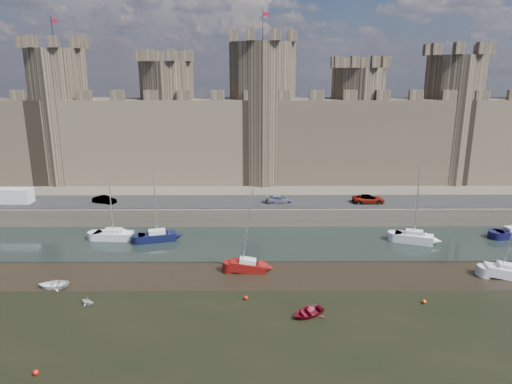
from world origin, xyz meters
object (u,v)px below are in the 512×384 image
sailboat_2 (414,237)px  sailboat_4 (248,265)px  sailboat_5 (507,271)px  car_1 (104,200)px  sailboat_0 (113,235)px  van (14,196)px  sailboat_1 (157,236)px  car_2 (279,200)px  car_3 (369,199)px

sailboat_2 → sailboat_4: 22.42m
sailboat_2 → sailboat_5: 11.82m
car_1 → sailboat_0: (3.51, -8.12, -2.35)m
van → sailboat_1: 24.09m
sailboat_0 → sailboat_5: bearing=-10.5°
car_1 → sailboat_1: bearing=-113.6°
car_2 → van: van is taller
sailboat_2 → sailboat_4: sailboat_2 is taller
car_1 → car_2: size_ratio=0.89×
sailboat_0 → sailboat_2: sailboat_2 is taller
sailboat_1 → sailboat_4: sailboat_1 is taller
car_3 → sailboat_4: 24.73m
car_2 → car_3: 12.84m
car_1 → sailboat_1: (9.22, -8.68, -2.32)m
car_1 → sailboat_5: size_ratio=0.37×
car_1 → sailboat_4: (20.83, -17.72, -2.37)m
car_2 → sailboat_5: sailboat_5 is taller
sailboat_1 → sailboat_2: sailboat_2 is taller
car_1 → car_2: bearing=-70.3°
car_3 → sailboat_1: 30.15m
car_2 → car_3: (12.84, -0.13, 0.07)m
sailboat_4 → car_2: bearing=78.0°
sailboat_4 → sailboat_1: bearing=143.9°
car_1 → sailboat_5: sailboat_5 is taller
sailboat_0 → sailboat_1: 5.74m
sailboat_0 → car_2: bearing=24.2°
car_1 → sailboat_2: (41.63, -9.37, -2.27)m
car_2 → van: bearing=85.6°
car_1 → sailboat_0: bearing=-137.0°
van → sailboat_1: sailboat_1 is taller
sailboat_4 → sailboat_5: bearing=-1.5°
car_3 → sailboat_4: size_ratio=0.49×
sailboat_0 → sailboat_1: sailboat_1 is taller
car_2 → sailboat_5: 29.99m
car_2 → sailboat_2: sailboat_2 is taller
car_1 → car_2: 25.19m
van → sailboat_2: sailboat_2 is taller
car_2 → car_3: bearing=-94.6°
sailboat_0 → car_1: bearing=117.1°
car_2 → sailboat_2: (16.43, -9.38, -2.27)m
car_2 → car_3: car_3 is taller
sailboat_5 → sailboat_0: bearing=175.8°
sailboat_2 → car_3: bearing=132.0°
sailboat_2 → car_1: bearing=-171.9°
car_3 → van: 51.02m
car_1 → sailboat_0: 9.15m
sailboat_4 → sailboat_2: bearing=23.7°
sailboat_4 → car_3: bearing=47.5°
car_2 → sailboat_1: (-15.97, -8.68, -2.31)m
car_3 → sailboat_0: sailboat_0 is taller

